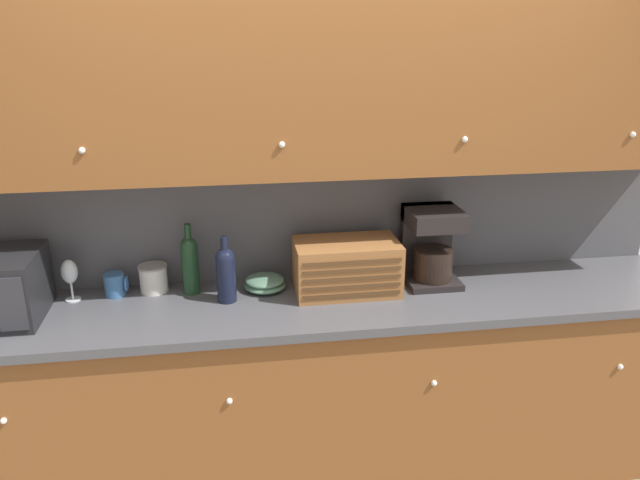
% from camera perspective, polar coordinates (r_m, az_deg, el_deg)
% --- Properties ---
extents(ground_plane, '(24.00, 24.00, 0.00)m').
position_cam_1_polar(ground_plane, '(3.57, -0.54, -17.36)').
color(ground_plane, slate).
extents(wall_back, '(5.91, 0.06, 2.60)m').
position_cam_1_polar(wall_back, '(3.01, -0.70, 3.26)').
color(wall_back, white).
rests_on(wall_back, ground_plane).
extents(counter_unit, '(3.53, 0.62, 0.95)m').
position_cam_1_polar(counter_unit, '(3.06, 0.27, -13.48)').
color(counter_unit, brown).
rests_on(counter_unit, ground_plane).
extents(backsplash_panel, '(3.51, 0.01, 0.55)m').
position_cam_1_polar(backsplash_panel, '(2.99, -0.59, 1.77)').
color(backsplash_panel, '#4C4C51').
rests_on(backsplash_panel, counter_unit).
extents(upper_cabinets, '(3.51, 0.36, 0.89)m').
position_cam_1_polar(upper_cabinets, '(2.73, 3.37, 15.38)').
color(upper_cabinets, brown).
rests_on(upper_cabinets, backsplash_panel).
extents(wine_glass, '(0.07, 0.07, 0.19)m').
position_cam_1_polar(wine_glass, '(2.97, -21.93, -2.83)').
color(wine_glass, silver).
rests_on(wine_glass, counter_unit).
extents(mug, '(0.10, 0.09, 0.11)m').
position_cam_1_polar(mug, '(2.98, -18.20, -3.90)').
color(mug, '#38669E').
rests_on(mug, counter_unit).
extents(storage_canister, '(0.13, 0.13, 0.13)m').
position_cam_1_polar(storage_canister, '(2.97, -14.98, -3.40)').
color(storage_canister, silver).
rests_on(storage_canister, counter_unit).
extents(wine_bottle, '(0.08, 0.08, 0.33)m').
position_cam_1_polar(wine_bottle, '(2.89, -11.81, -2.01)').
color(wine_bottle, '#19381E').
rests_on(wine_bottle, counter_unit).
extents(second_wine_bottle, '(0.09, 0.09, 0.30)m').
position_cam_1_polar(second_wine_bottle, '(2.78, -8.60, -2.92)').
color(second_wine_bottle, black).
rests_on(second_wine_bottle, counter_unit).
extents(bowl_stack_on_counter, '(0.19, 0.19, 0.07)m').
position_cam_1_polar(bowl_stack_on_counter, '(2.91, -5.07, -3.92)').
color(bowl_stack_on_counter, slate).
rests_on(bowl_stack_on_counter, counter_unit).
extents(bread_box, '(0.47, 0.28, 0.24)m').
position_cam_1_polar(bread_box, '(2.86, 2.42, -2.44)').
color(bread_box, '#996033').
rests_on(bread_box, counter_unit).
extents(coffee_maker, '(0.25, 0.26, 0.36)m').
position_cam_1_polar(coffee_maker, '(3.00, 10.10, -0.42)').
color(coffee_maker, black).
rests_on(coffee_maker, counter_unit).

